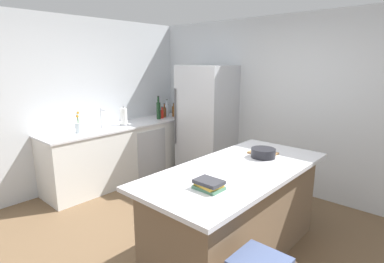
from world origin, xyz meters
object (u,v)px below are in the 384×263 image
syrup_bottle (164,112)px  mixing_bowl (263,153)px  kitchen_island (236,211)px  cookbook_stack (209,185)px  soda_bottle (167,110)px  sink_faucet (102,118)px  hot_sauce_bottle (162,114)px  wine_bottle (159,110)px  flower_vase (79,127)px  olive_oil_bottle (176,109)px  whiskey_bottle (174,111)px  paper_towel_roll (124,117)px  cutting_board (263,153)px  refrigerator (206,122)px

syrup_bottle → mixing_bowl: (2.57, -0.95, -0.05)m
kitchen_island → cookbook_stack: bearing=-79.7°
soda_bottle → sink_faucet: bearing=-91.0°
hot_sauce_bottle → wine_bottle: 0.13m
kitchen_island → flower_vase: (-2.54, -0.29, 0.55)m
syrup_bottle → sink_faucet: bearing=-92.3°
syrup_bottle → soda_bottle: bearing=107.4°
olive_oil_bottle → syrup_bottle: (-0.02, -0.28, -0.03)m
whiskey_bottle → syrup_bottle: (-0.07, -0.18, -0.00)m
sink_faucet → flower_vase: size_ratio=0.95×
cookbook_stack → flower_vase: bearing=173.7°
kitchen_island → sink_faucet: 2.68m
olive_oil_bottle → wine_bottle: size_ratio=0.79×
olive_oil_bottle → cookbook_stack: size_ratio=1.44×
soda_bottle → hot_sauce_bottle: 0.21m
olive_oil_bottle → cookbook_stack: (2.65, -2.27, -0.09)m
olive_oil_bottle → wine_bottle: 0.48m
whiskey_bottle → cookbook_stack: whiskey_bottle is taller
paper_towel_roll → olive_oil_bottle: bearing=90.7°
hot_sauce_bottle → whiskey_bottle: bearing=84.7°
flower_vase → whiskey_bottle: flower_vase is taller
kitchen_island → cookbook_stack: cookbook_stack is taller
flower_vase → cutting_board: flower_vase is taller
olive_oil_bottle → soda_bottle: size_ratio=1.02×
refrigerator → syrup_bottle: refrigerator is taller
kitchen_island → wine_bottle: bearing=154.1°
flower_vase → mixing_bowl: (2.56, 0.75, -0.04)m
mixing_bowl → paper_towel_roll: bearing=179.4°
mixing_bowl → whiskey_bottle: bearing=155.7°
cutting_board → hot_sauce_bottle: bearing=163.4°
flower_vase → olive_oil_bottle: olive_oil_bottle is taller
flower_vase → soda_bottle: 1.79m
kitchen_island → paper_towel_roll: size_ratio=6.76×
soda_bottle → mixing_bowl: bearing=-21.8°
hot_sauce_bottle → cookbook_stack: 3.23m
flower_vase → wine_bottle: bearing=88.4°
kitchen_island → cutting_board: cutting_board is taller
cutting_board → whiskey_bottle: bearing=157.4°
olive_oil_bottle → hot_sauce_bottle: bearing=-85.5°
flower_vase → paper_towel_roll: (0.01, 0.78, 0.04)m
refrigerator → sink_faucet: bearing=-123.8°
paper_towel_roll → syrup_bottle: (-0.03, 0.92, -0.03)m
hot_sauce_bottle → wine_bottle: bearing=-82.5°
syrup_bottle → hot_sauce_bottle: syrup_bottle is taller
hot_sauce_bottle → mixing_bowl: (2.53, -0.85, -0.03)m
wine_bottle → sink_faucet: bearing=-95.8°
hot_sauce_bottle → wine_bottle: (0.01, -0.10, 0.08)m
whiskey_bottle → hot_sauce_bottle: size_ratio=1.20×
refrigerator → hot_sauce_bottle: refrigerator is taller
olive_oil_bottle → mixing_bowl: (2.56, -1.23, -0.08)m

